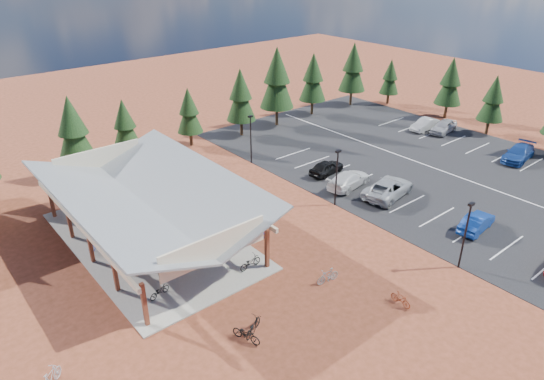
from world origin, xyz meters
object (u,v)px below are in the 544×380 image
(bike_6, at_px, (154,216))
(bike_13, at_px, (328,276))
(bike_1, at_px, (133,253))
(bike_11, at_px, (401,299))
(bike_2, at_px, (99,243))
(car_3, at_px, (349,179))
(bike_pavilion, at_px, (146,196))
(lamp_post_0, at_px, (466,231))
(lamp_post_1, at_px, (337,174))
(car_8, at_px, (444,127))
(bike_12, at_px, (253,326))
(car_2, at_px, (388,188))
(bike_15, at_px, (261,217))
(bike_5, at_px, (177,232))
(bike_7, at_px, (150,189))
(bike_4, at_px, (250,262))
(trash_bin_0, at_px, (236,214))
(car_7, at_px, (519,153))
(car_4, at_px, (326,167))
(bike_8, at_px, (246,334))
(trash_bin_1, at_px, (254,215))
(bike_9, at_px, (51,379))
(bike_0, at_px, (159,291))
(bike_3, at_px, (111,211))
(bike_14, at_px, (256,231))
(lamp_post_2, at_px, (251,136))
(car_9, at_px, (425,124))
(car_1, at_px, (476,222))

(bike_6, relative_size, bike_13, 0.99)
(bike_1, distance_m, bike_11, 18.74)
(bike_2, bearing_deg, car_3, -113.23)
(bike_pavilion, bearing_deg, car_3, -10.27)
(lamp_post_0, height_order, lamp_post_1, same)
(car_3, height_order, car_8, car_8)
(bike_12, xyz_separation_m, car_2, (19.94, 5.96, 0.38))
(bike_11, relative_size, bike_15, 1.02)
(bike_6, xyz_separation_m, bike_11, (7.14, -19.20, -0.10))
(bike_5, xyz_separation_m, bike_12, (-1.77, -11.84, -0.10))
(bike_7, bearing_deg, bike_2, 134.92)
(bike_11, bearing_deg, bike_4, 120.74)
(trash_bin_0, bearing_deg, bike_1, 179.74)
(bike_1, bearing_deg, bike_12, -176.46)
(car_2, relative_size, car_7, 1.11)
(car_4, bearing_deg, lamp_post_0, 159.88)
(bike_8, height_order, bike_13, bike_13)
(trash_bin_0, bearing_deg, trash_bin_1, -44.17)
(bike_9, bearing_deg, bike_0, -111.84)
(bike_3, height_order, bike_11, bike_3)
(bike_14, bearing_deg, bike_4, -148.48)
(bike_1, height_order, bike_5, bike_5)
(bike_1, xyz_separation_m, bike_6, (3.57, 3.82, -0.00))
(bike_6, distance_m, bike_9, 16.67)
(lamp_post_0, height_order, car_8, lamp_post_0)
(lamp_post_0, height_order, bike_1, lamp_post_0)
(bike_0, distance_m, bike_14, 9.53)
(lamp_post_2, relative_size, bike_9, 2.78)
(bike_9, bearing_deg, bike_6, -87.62)
(bike_1, height_order, bike_15, bike_1)
(lamp_post_1, relative_size, car_3, 1.00)
(lamp_post_0, relative_size, car_9, 1.21)
(bike_6, distance_m, bike_14, 8.65)
(bike_8, height_order, bike_15, bike_8)
(car_2, bearing_deg, bike_3, 49.77)
(bike_3, distance_m, car_8, 39.89)
(lamp_post_2, height_order, bike_1, lamp_post_2)
(lamp_post_2, distance_m, bike_5, 15.76)
(bike_1, distance_m, car_7, 40.27)
(bike_6, height_order, car_9, car_9)
(trash_bin_1, bearing_deg, bike_6, 143.08)
(lamp_post_1, distance_m, bike_6, 15.64)
(lamp_post_1, distance_m, lamp_post_2, 12.00)
(bike_12, bearing_deg, bike_9, 43.84)
(lamp_post_2, xyz_separation_m, bike_8, (-15.80, -20.16, -2.48))
(bike_6, bearing_deg, car_4, -103.88)
(trash_bin_1, xyz_separation_m, car_1, (12.56, -12.53, 0.28))
(bike_8, distance_m, bike_14, 11.28)
(car_4, bearing_deg, car_7, -126.84)
(car_3, relative_size, car_9, 1.21)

